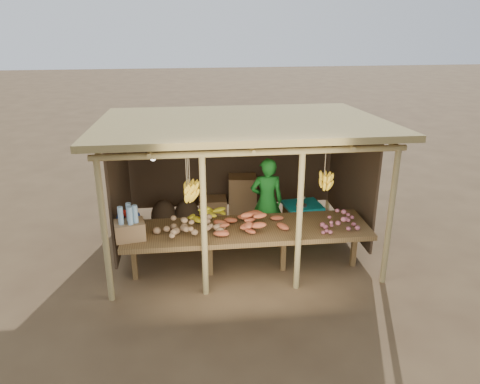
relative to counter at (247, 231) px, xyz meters
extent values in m
plane|color=brown|center=(0.00, 0.95, -0.74)|extent=(60.00, 60.00, 0.00)
cylinder|color=#9E8752|center=(-2.10, -0.55, 0.36)|extent=(0.09, 0.09, 2.20)
cylinder|color=#9E8752|center=(2.10, -0.55, 0.36)|extent=(0.09, 0.09, 2.20)
cylinder|color=#9E8752|center=(-2.10, 2.45, 0.36)|extent=(0.09, 0.09, 2.20)
cylinder|color=#9E8752|center=(2.10, 2.45, 0.36)|extent=(0.09, 0.09, 2.20)
cylinder|color=#9E8752|center=(-0.70, -0.55, 0.36)|extent=(0.09, 0.09, 2.20)
cylinder|color=#9E8752|center=(0.70, -0.55, 0.36)|extent=(0.09, 0.09, 2.20)
cylinder|color=#9E8752|center=(0.00, -0.55, 1.46)|extent=(4.40, 0.09, 0.09)
cylinder|color=#9E8752|center=(0.00, 2.45, 1.46)|extent=(4.40, 0.09, 0.09)
cube|color=olive|center=(0.00, 0.95, 1.55)|extent=(4.70, 3.50, 0.28)
cube|color=#412E1E|center=(0.00, 2.43, 0.47)|extent=(4.20, 0.04, 1.98)
cube|color=#412E1E|center=(-2.08, 1.15, 0.47)|extent=(0.04, 2.40, 1.98)
cube|color=#412E1E|center=(2.08, 1.15, 0.47)|extent=(0.04, 2.40, 1.98)
cube|color=brown|center=(0.00, 0.00, 0.02)|extent=(3.90, 1.05, 0.08)
cube|color=brown|center=(-1.80, 0.00, -0.38)|extent=(0.08, 0.08, 0.72)
cube|color=brown|center=(-0.60, 0.00, -0.38)|extent=(0.08, 0.08, 0.72)
cube|color=brown|center=(0.60, 0.00, -0.38)|extent=(0.08, 0.08, 0.72)
cube|color=brown|center=(1.80, 0.00, -0.38)|extent=(0.08, 0.08, 0.72)
cylinder|color=navy|center=(-1.90, 0.38, 0.13)|extent=(0.41, 0.41, 0.14)
cube|color=olive|center=(-1.80, -0.16, 0.20)|extent=(0.50, 0.42, 0.28)
imported|color=#1A7821|center=(0.50, 1.03, 0.07)|extent=(0.60, 0.41, 1.63)
cube|color=brown|center=(1.23, 1.29, -0.46)|extent=(0.67, 0.59, 0.57)
cube|color=#0D8B91|center=(1.23, 1.29, -0.14)|extent=(0.74, 0.66, 0.06)
cube|color=olive|center=(0.20, 2.15, -0.49)|extent=(0.58, 0.48, 0.45)
cube|color=olive|center=(0.20, 2.15, -0.04)|extent=(0.58, 0.48, 0.45)
cube|color=olive|center=(-0.42, 2.15, -0.49)|extent=(0.58, 0.48, 0.45)
ellipsoid|color=#412E1E|center=(-1.40, 1.88, -0.44)|extent=(0.50, 0.50, 0.68)
ellipsoid|color=#412E1E|center=(-0.94, 1.88, -0.44)|extent=(0.50, 0.50, 0.68)
camera|label=1|loc=(-0.90, -6.66, 3.25)|focal=35.00mm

